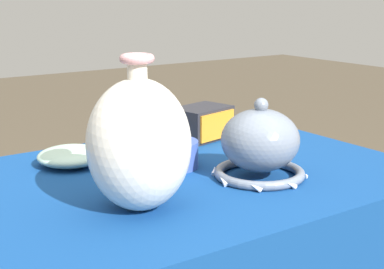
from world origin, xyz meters
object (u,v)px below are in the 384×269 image
at_px(vase_dome_bell, 260,146).
at_px(pot_squat_cobalt, 171,154).
at_px(mosaic_tile_box, 202,123).
at_px(vase_tall_bulbous, 139,144).
at_px(bowl_shallow_celadon, 71,156).

bearing_deg(vase_dome_bell, pot_squat_cobalt, 123.27).
bearing_deg(mosaic_tile_box, vase_tall_bulbous, -150.80).
relative_size(vase_tall_bulbous, pot_squat_cobalt, 2.30).
distance_m(vase_tall_bulbous, bowl_shallow_celadon, 0.38).
height_order(vase_dome_bell, bowl_shallow_celadon, vase_dome_bell).
relative_size(mosaic_tile_box, pot_squat_cobalt, 1.37).
xyz_separation_m(vase_dome_bell, bowl_shallow_celadon, (-0.32, 0.35, -0.05)).
xyz_separation_m(mosaic_tile_box, bowl_shallow_celadon, (-0.43, -0.03, -0.02)).
distance_m(vase_tall_bulbous, vase_dome_bell, 0.34).
height_order(mosaic_tile_box, bowl_shallow_celadon, mosaic_tile_box).
distance_m(vase_dome_bell, pot_squat_cobalt, 0.23).
relative_size(vase_dome_bell, pot_squat_cobalt, 1.67).
bearing_deg(bowl_shallow_celadon, pot_squat_cobalt, -38.71).
bearing_deg(vase_dome_bell, mosaic_tile_box, 74.14).
bearing_deg(mosaic_tile_box, bowl_shallow_celadon, 171.37).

